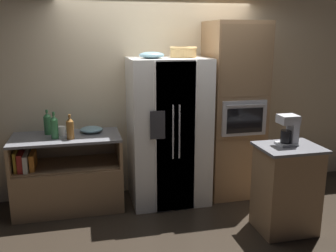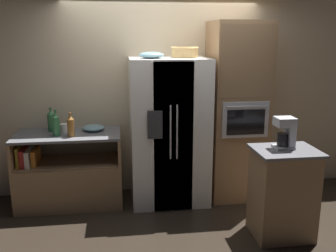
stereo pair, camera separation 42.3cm
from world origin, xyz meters
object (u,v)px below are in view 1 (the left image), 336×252
object	(u,v)px
wall_oven	(233,110)
coffee_maker	(289,129)
bottle_wide	(54,127)
mixing_bowl	(91,130)
bottle_short	(48,123)
refrigerator	(168,131)
mug	(62,131)
bottle_tall	(70,128)
wicker_basket	(183,52)
fruit_bowl	(152,55)

from	to	relation	value
wall_oven	coffee_maker	size ratio (longest dim) A/B	7.01
bottle_wide	mixing_bowl	bearing A→B (deg)	24.32
wall_oven	bottle_short	world-z (taller)	wall_oven
refrigerator	mug	world-z (taller)	refrigerator
refrigerator	wall_oven	bearing A→B (deg)	2.74
bottle_wide	bottle_tall	bearing A→B (deg)	-19.37
bottle_tall	mixing_bowl	xyz separation A→B (m)	(0.25, 0.25, -0.09)
mixing_bowl	coffee_maker	distance (m)	2.34
mug	bottle_wide	bearing A→B (deg)	-116.14
refrigerator	bottle_wide	world-z (taller)	refrigerator
mug	bottle_short	bearing A→B (deg)	154.60
bottle_short	coffee_maker	size ratio (longest dim) A/B	0.94
wicker_basket	bottle_tall	bearing A→B (deg)	-174.83
bottle_short	bottle_tall	bearing A→B (deg)	-46.27
bottle_short	mixing_bowl	distance (m)	0.53
wicker_basket	mixing_bowl	distance (m)	1.49
wall_oven	wicker_basket	xyz separation A→B (m)	(-0.69, -0.01, 0.76)
bottle_short	mug	size ratio (longest dim) A/B	2.20
wicker_basket	bottle_tall	world-z (taller)	wicker_basket
bottle_short	wall_oven	bearing A→B (deg)	-3.57
bottle_wide	fruit_bowl	bearing A→B (deg)	-2.44
refrigerator	coffee_maker	distance (m)	1.49
fruit_bowl	bottle_wide	bearing A→B (deg)	177.56
wall_oven	bottle_short	xyz separation A→B (m)	(-2.34, 0.15, -0.08)
bottle_short	bottle_wide	world-z (taller)	bottle_wide
fruit_bowl	coffee_maker	xyz separation A→B (m)	(1.29, -0.94, -0.73)
mug	wicker_basket	bearing A→B (deg)	-3.05
refrigerator	wall_oven	size ratio (longest dim) A/B	0.81
refrigerator	coffee_maker	xyz separation A→B (m)	(1.07, -1.02, 0.22)
fruit_bowl	bottle_wide	world-z (taller)	fruit_bowl
wicker_basket	bottle_tall	size ratio (longest dim) A/B	1.16
wicker_basket	coffee_maker	bearing A→B (deg)	-50.34
bottle_wide	coffee_maker	xyz separation A→B (m)	(2.44, -0.99, 0.08)
mixing_bowl	mug	bearing A→B (deg)	-172.11
bottle_short	mixing_bowl	world-z (taller)	bottle_short
fruit_bowl	mixing_bowl	size ratio (longest dim) A/B	1.06
wall_oven	bottle_wide	bearing A→B (deg)	-178.14
bottle_tall	refrigerator	bearing A→B (deg)	4.49
wall_oven	bottle_tall	size ratio (longest dim) A/B	7.80
wicker_basket	bottle_wide	bearing A→B (deg)	-177.70
bottle_wide	coffee_maker	world-z (taller)	coffee_maker
bottle_tall	mug	distance (m)	0.24
fruit_bowl	mug	world-z (taller)	fruit_bowl
refrigerator	bottle_short	world-z (taller)	refrigerator
bottle_tall	mug	world-z (taller)	bottle_tall
refrigerator	mug	xyz separation A→B (m)	(-1.30, 0.11, 0.06)
refrigerator	bottle_tall	xyz separation A→B (m)	(-1.19, -0.09, 0.13)
fruit_bowl	bottle_wide	xyz separation A→B (m)	(-1.15, 0.05, -0.81)
bottle_tall	coffee_maker	xyz separation A→B (m)	(2.26, -0.93, 0.09)
bottle_wide	mug	distance (m)	0.18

